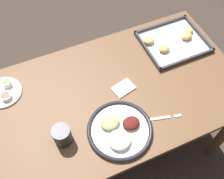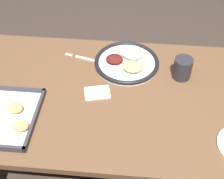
# 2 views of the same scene
# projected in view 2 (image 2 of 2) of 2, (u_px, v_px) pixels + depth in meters

# --- Properties ---
(ground_plane) EXTENTS (8.00, 8.00, 0.00)m
(ground_plane) POSITION_uv_depth(u_px,v_px,m) (108.00, 178.00, 1.80)
(ground_plane) COLOR #382D26
(dining_table) EXTENTS (1.27, 0.73, 0.70)m
(dining_table) POSITION_uv_depth(u_px,v_px,m) (107.00, 111.00, 1.37)
(dining_table) COLOR brown
(dining_table) RESTS_ON ground_plane
(dinner_plate) EXTENTS (0.30, 0.30, 0.05)m
(dinner_plate) POSITION_uv_depth(u_px,v_px,m) (127.00, 62.00, 1.42)
(dinner_plate) COLOR white
(dinner_plate) RESTS_ON dining_table
(fork) EXTENTS (0.21, 0.07, 0.00)m
(fork) POSITION_uv_depth(u_px,v_px,m) (89.00, 59.00, 1.45)
(fork) COLOR silver
(fork) RESTS_ON dining_table
(drinking_cup) EXTENTS (0.08, 0.08, 0.10)m
(drinking_cup) POSITION_uv_depth(u_px,v_px,m) (183.00, 68.00, 1.34)
(drinking_cup) COLOR #28282D
(drinking_cup) RESTS_ON dining_table
(napkin) EXTENTS (0.12, 0.10, 0.01)m
(napkin) POSITION_uv_depth(u_px,v_px,m) (97.00, 93.00, 1.30)
(napkin) COLOR white
(napkin) RESTS_ON dining_table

